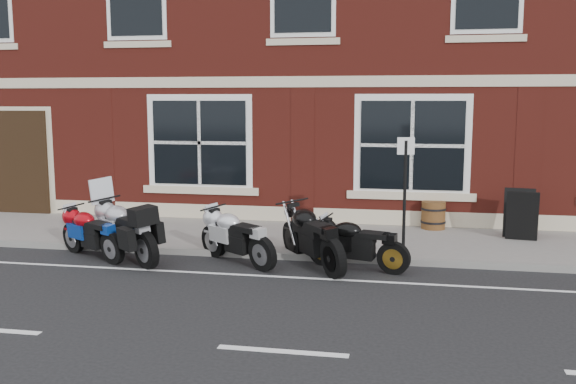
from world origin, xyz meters
name	(u,v)px	position (x,y,z in m)	size (l,w,h in m)	color
ground	(317,282)	(0.00, 0.00, 0.00)	(80.00, 80.00, 0.00)	black
sidewalk	(337,240)	(0.00, 3.00, 0.06)	(30.00, 3.00, 0.12)	slate
kerb	(328,258)	(0.00, 1.42, 0.06)	(30.00, 0.16, 0.12)	slate
pub_building	(366,2)	(0.00, 10.50, 6.00)	(24.00, 12.00, 12.00)	maroon
moto_touring_silver	(125,228)	(-3.77, 0.85, 0.61)	(1.86, 1.55, 1.50)	black
moto_sport_red	(92,232)	(-4.45, 0.86, 0.51)	(1.74, 1.12, 0.88)	black
moto_sport_black	(356,242)	(0.56, 0.94, 0.49)	(1.86, 0.66, 0.86)	black
moto_sport_silver	(237,235)	(-1.63, 0.97, 0.53)	(1.73, 1.32, 0.92)	black
moto_naked_black	(313,234)	(-0.23, 1.00, 0.60)	(1.43, 1.97, 1.04)	black
a_board_sign	(521,214)	(3.74, 3.51, 0.64)	(0.63, 0.42, 1.04)	black
barrel_planter	(433,215)	(2.01, 4.30, 0.43)	(0.55, 0.55, 0.62)	#451F12
parking_sign	(405,188)	(1.38, 1.55, 1.39)	(0.31, 0.07, 2.20)	black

